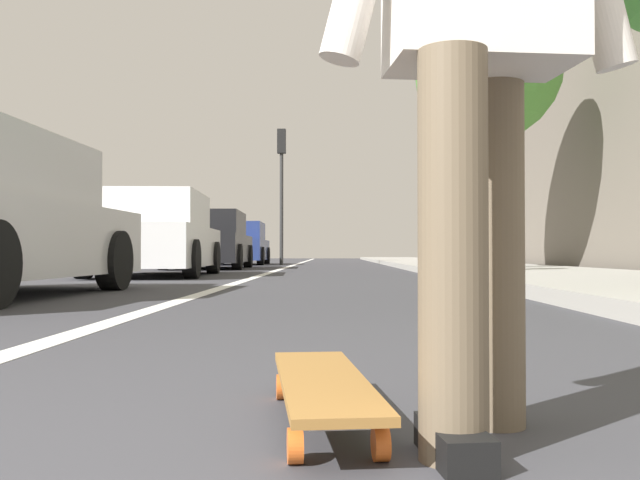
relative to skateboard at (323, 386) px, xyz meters
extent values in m
plane|color=#38383D|center=(8.92, 0.13, -0.09)|extent=(80.00, 80.00, 0.00)
cube|color=silver|center=(18.92, 1.29, -0.09)|extent=(52.00, 0.16, 0.01)
cube|color=#9E9B93|center=(16.92, -3.36, -0.03)|extent=(52.00, 3.20, 0.13)
cube|color=#6D6459|center=(20.92, -5.80, 4.11)|extent=(40.00, 1.20, 8.41)
cylinder|color=orange|center=(0.29, 0.12, -0.06)|extent=(0.07, 0.04, 0.07)
cylinder|color=orange|center=(0.31, -0.05, -0.06)|extent=(0.07, 0.04, 0.07)
cylinder|color=orange|center=(-0.31, 0.05, -0.06)|extent=(0.07, 0.04, 0.07)
cylinder|color=orange|center=(-0.29, -0.12, -0.06)|extent=(0.07, 0.04, 0.07)
cube|color=silver|center=(0.30, 0.04, -0.01)|extent=(0.07, 0.13, 0.02)
cube|color=silver|center=(-0.30, -0.04, -0.01)|extent=(0.07, 0.13, 0.02)
cube|color=olive|center=(0.00, 0.00, 0.01)|extent=(0.86, 0.30, 0.02)
cylinder|color=brown|center=(-0.28, -0.26, 0.32)|extent=(0.14, 0.14, 0.82)
cylinder|color=brown|center=(0.00, -0.41, 0.32)|extent=(0.14, 0.14, 0.82)
cube|color=black|center=(-0.28, -0.26, -0.06)|extent=(0.27, 0.13, 0.07)
cube|color=#4C606B|center=(5.68, 3.24, 1.09)|extent=(0.10, 1.54, 0.51)
cylinder|color=black|center=(5.95, 2.40, 0.23)|extent=(0.66, 0.24, 0.66)
cube|color=silver|center=(10.63, 3.15, 0.43)|extent=(4.36, 1.99, 0.70)
cube|color=silver|center=(10.48, 3.14, 1.08)|extent=(2.43, 1.76, 0.60)
cube|color=#4C606B|center=(11.66, 3.19, 1.08)|extent=(0.11, 1.59, 0.51)
cylinder|color=black|center=(11.92, 4.06, 0.22)|extent=(0.64, 0.25, 0.63)
cylinder|color=black|center=(12.00, 2.35, 0.22)|extent=(0.64, 0.25, 0.63)
cylinder|color=black|center=(9.27, 3.94, 0.22)|extent=(0.64, 0.25, 0.63)
cylinder|color=black|center=(9.35, 2.23, 0.22)|extent=(0.64, 0.25, 0.63)
cube|color=black|center=(16.30, 3.21, 0.43)|extent=(4.56, 2.01, 0.70)
cube|color=black|center=(16.15, 3.20, 1.08)|extent=(2.53, 1.80, 0.60)
cube|color=#4C606B|center=(17.39, 3.24, 1.08)|extent=(0.09, 1.65, 0.51)
cylinder|color=black|center=(17.67, 4.14, 0.22)|extent=(0.64, 0.24, 0.63)
cylinder|color=black|center=(17.72, 2.36, 0.22)|extent=(0.64, 0.24, 0.63)
cylinder|color=black|center=(14.88, 4.05, 0.22)|extent=(0.64, 0.24, 0.63)
cylinder|color=black|center=(14.93, 2.28, 0.22)|extent=(0.64, 0.24, 0.63)
cube|color=navy|center=(22.47, 3.24, 0.42)|extent=(4.27, 1.85, 0.70)
cube|color=navy|center=(22.32, 3.24, 1.07)|extent=(2.36, 1.67, 0.60)
cube|color=#4C606B|center=(23.49, 3.26, 1.07)|extent=(0.07, 1.56, 0.51)
cylinder|color=black|center=(23.77, 4.11, 0.21)|extent=(0.61, 0.23, 0.61)
cylinder|color=black|center=(23.80, 2.42, 0.21)|extent=(0.61, 0.23, 0.61)
cylinder|color=black|center=(21.14, 4.05, 0.21)|extent=(0.61, 0.23, 0.61)
cylinder|color=black|center=(21.18, 2.37, 0.21)|extent=(0.61, 0.23, 0.61)
cylinder|color=#2D2D2D|center=(21.23, 1.69, 1.76)|extent=(0.12, 0.12, 3.71)
cube|color=black|center=(21.23, 1.69, 4.01)|extent=(0.24, 0.28, 0.80)
sphere|color=#360606|center=(21.36, 1.69, 4.27)|extent=(0.16, 0.16, 0.16)
sphere|color=#392907|center=(21.36, 1.69, 4.01)|extent=(0.16, 0.16, 0.16)
sphere|color=green|center=(21.36, 1.69, 3.75)|extent=(0.16, 0.16, 0.16)
cylinder|color=brown|center=(11.49, -2.96, 1.38)|extent=(0.26, 0.26, 2.95)
sphere|color=#4C8C38|center=(11.49, -2.96, 3.83)|extent=(2.78, 2.78, 2.78)
cylinder|color=brown|center=(9.83, -2.86, 0.34)|extent=(0.15, 0.15, 0.86)
cylinder|color=brown|center=(9.56, -2.67, 0.34)|extent=(0.15, 0.15, 0.86)
cube|color=black|center=(9.83, -2.86, -0.06)|extent=(0.27, 0.10, 0.07)
cube|color=#2D4C99|center=(9.71, -2.76, 1.08)|extent=(0.25, 0.42, 0.63)
cylinder|color=#2D4C99|center=(9.71, -3.01, 1.08)|extent=(0.09, 0.25, 0.63)
cylinder|color=#2D4C99|center=(9.71, -2.50, 1.08)|extent=(0.09, 0.25, 0.63)
sphere|color=brown|center=(9.71, -2.76, 1.51)|extent=(0.23, 0.23, 0.23)
camera|label=1|loc=(-1.67, -0.03, 0.32)|focal=39.02mm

